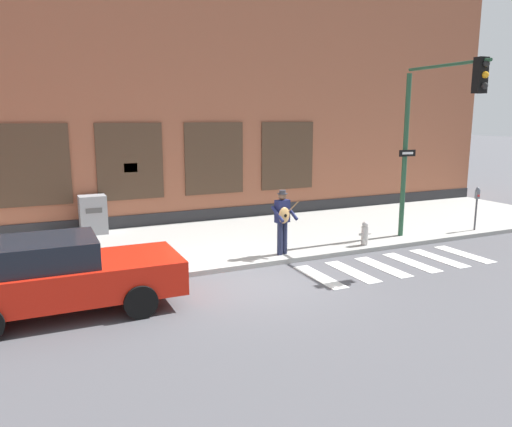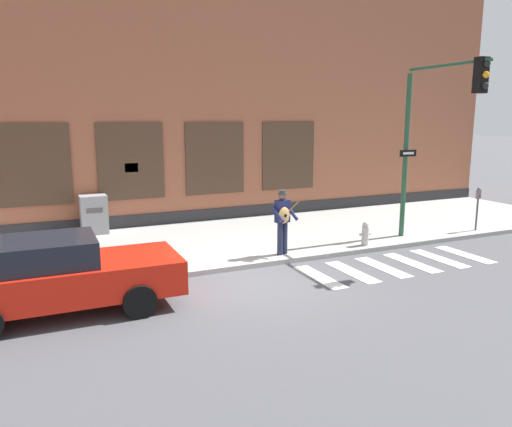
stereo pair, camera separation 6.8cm
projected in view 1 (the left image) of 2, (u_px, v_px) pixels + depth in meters
name	position (u px, v px, depth m)	size (l,w,h in m)	color
ground_plane	(254.00, 282.00, 11.71)	(160.00, 160.00, 0.00)	#4C4C51
sidewalk	(201.00, 243.00, 15.08)	(28.00, 5.64, 0.13)	#9E9E99
building_backdrop	(157.00, 93.00, 18.48)	(28.00, 4.06, 9.35)	#99563D
crosswalk	(397.00, 265.00, 13.07)	(5.20, 1.90, 0.01)	silver
red_car	(59.00, 276.00, 9.75)	(4.62, 2.03, 1.53)	red
busker	(283.00, 218.00, 13.42)	(0.76, 0.60, 1.77)	#1E233D
traffic_light	(433.00, 121.00, 14.06)	(0.60, 3.06, 5.15)	#234C33
parking_meter	(477.00, 202.00, 16.35)	(0.13, 0.11, 1.44)	#47474C
utility_box	(93.00, 215.00, 15.89)	(0.83, 0.63, 1.24)	gray
fire_hydrant	(365.00, 234.00, 14.53)	(0.38, 0.20, 0.70)	#B2ADA8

